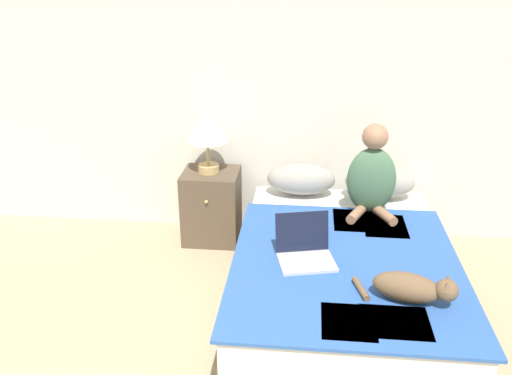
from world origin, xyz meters
TOP-DOWN VIEW (x-y plane):
  - wall_back at (0.00, 3.60)m, footprint 6.04×0.05m
  - bed at (0.72, 2.51)m, footprint 1.39×2.03m
  - pillow_near at (0.41, 3.36)m, footprint 0.53×0.28m
  - pillow_far at (1.02, 3.36)m, footprint 0.53×0.28m
  - person_sitting at (0.92, 3.07)m, footprint 0.36×0.34m
  - cat_tabby at (1.04, 1.94)m, footprint 0.53×0.29m
  - laptop_open at (0.46, 2.34)m, footprint 0.40×0.38m
  - nightstand at (-0.30, 3.33)m, footprint 0.44×0.42m
  - table_lamp at (-0.32, 3.33)m, footprint 0.32×0.32m

SIDE VIEW (x-z plane):
  - bed at x=0.72m, z-range 0.00..0.42m
  - nightstand at x=-0.30m, z-range 0.00..0.59m
  - laptop_open at x=0.46m, z-range 0.34..0.61m
  - cat_tabby at x=1.04m, z-range 0.42..0.60m
  - pillow_near at x=0.41m, z-range 0.42..0.66m
  - pillow_far at x=1.02m, z-range 0.42..0.66m
  - person_sitting at x=0.92m, z-range 0.37..1.03m
  - table_lamp at x=-0.32m, z-range 0.69..1.15m
  - wall_back at x=0.00m, z-range 0.00..2.55m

